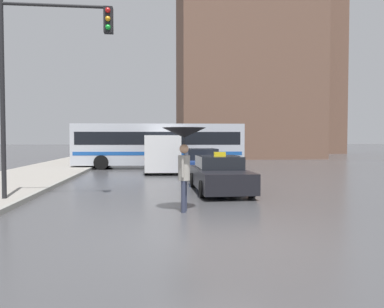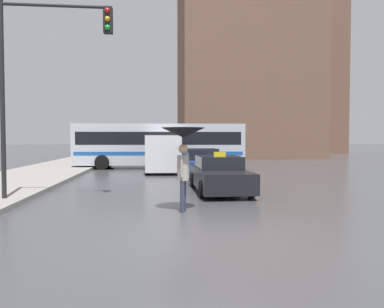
# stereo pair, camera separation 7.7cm
# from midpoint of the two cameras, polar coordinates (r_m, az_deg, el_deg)

# --- Properties ---
(ground_plane) EXTENTS (300.00, 300.00, 0.00)m
(ground_plane) POSITION_cam_midpoint_polar(r_m,az_deg,el_deg) (7.80, 3.03, -12.52)
(ground_plane) COLOR #424244
(taxi) EXTENTS (1.91, 4.70, 1.51)m
(taxi) POSITION_cam_midpoint_polar(r_m,az_deg,el_deg) (14.32, 4.34, -3.21)
(taxi) COLOR black
(taxi) RESTS_ON ground_plane
(sedan_red) EXTENTS (1.91, 4.49, 1.50)m
(sedan_red) POSITION_cam_midpoint_polar(r_m,az_deg,el_deg) (20.13, 1.64, -1.49)
(sedan_red) COLOR navy
(sedan_red) RESTS_ON ground_plane
(ambulance_van) EXTENTS (2.23, 5.26, 2.22)m
(ambulance_van) POSITION_cam_midpoint_polar(r_m,az_deg,el_deg) (22.91, -4.21, 0.34)
(ambulance_van) COLOR silver
(ambulance_van) RESTS_ON ground_plane
(city_bus) EXTENTS (11.62, 3.11, 3.04)m
(city_bus) POSITION_cam_midpoint_polar(r_m,az_deg,el_deg) (26.01, -4.86, 1.57)
(city_bus) COLOR #B2B7C1
(city_bus) RESTS_ON ground_plane
(pedestrian_with_umbrella) EXTENTS (1.20, 1.20, 2.31)m
(pedestrian_with_umbrella) POSITION_cam_midpoint_polar(r_m,az_deg,el_deg) (10.19, -1.14, 1.79)
(pedestrian_with_umbrella) COLOR #2D3347
(pedestrian_with_umbrella) RESTS_ON ground_plane
(traffic_light) EXTENTS (3.42, 0.38, 6.42)m
(traffic_light) POSITION_cam_midpoint_polar(r_m,az_deg,el_deg) (12.76, -21.46, 13.03)
(traffic_light) COLOR black
(traffic_light) RESTS_ON ground_plane
(building_tower_near) EXTENTS (14.61, 10.84, 29.97)m
(building_tower_near) POSITION_cam_midpoint_polar(r_m,az_deg,el_deg) (44.41, 8.30, 19.22)
(building_tower_near) COLOR brown
(building_tower_near) RESTS_ON ground_plane
(building_tower_far) EXTENTS (11.78, 8.43, 22.79)m
(building_tower_far) POSITION_cam_midpoint_polar(r_m,az_deg,el_deg) (58.00, 15.73, 11.48)
(building_tower_far) COLOR brown
(building_tower_far) RESTS_ON ground_plane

